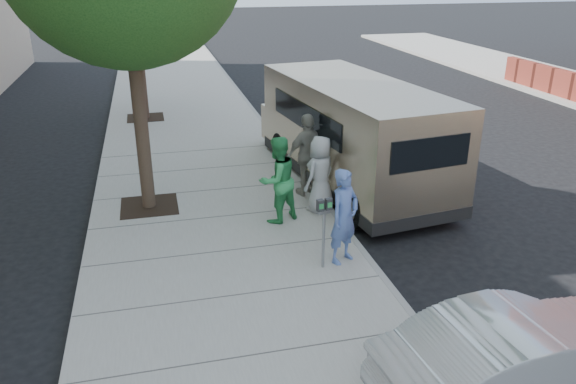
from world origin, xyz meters
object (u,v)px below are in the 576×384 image
at_px(sedan, 521,357).
at_px(van, 350,131).
at_px(person_green_shirt, 278,180).
at_px(person_gray_shirt, 320,174).
at_px(person_officer, 344,216).
at_px(parking_meter, 324,218).
at_px(person_striped_polo, 308,155).

bearing_deg(sedan, van, -9.31).
bearing_deg(person_green_shirt, person_gray_shirt, 170.68).
height_order(person_green_shirt, person_gray_shirt, person_green_shirt).
height_order(sedan, person_officer, person_officer).
xyz_separation_m(van, person_gray_shirt, (-1.24, -1.67, -0.36)).
bearing_deg(van, person_gray_shirt, -134.12).
distance_m(van, sedan, 7.43).
bearing_deg(person_officer, van, 37.76).
bearing_deg(person_gray_shirt, sedan, 62.02).
xyz_separation_m(person_green_shirt, person_gray_shirt, (0.97, 0.29, -0.07)).
xyz_separation_m(van, sedan, (-0.44, -7.38, -0.71)).
height_order(van, person_green_shirt, van).
bearing_deg(person_green_shirt, parking_meter, 73.22).
bearing_deg(person_officer, person_striped_polo, 54.44).
bearing_deg(person_officer, person_green_shirt, 80.10).
distance_m(parking_meter, person_gray_shirt, 2.41).
distance_m(parking_meter, van, 4.42).
bearing_deg(sedan, person_striped_polo, 1.01).
bearing_deg(van, person_green_shirt, -145.92).
bearing_deg(person_gray_shirt, person_officer, 47.83).
distance_m(sedan, person_green_shirt, 5.72).
distance_m(van, person_officer, 4.13).
distance_m(person_officer, person_striped_polo, 3.11).
bearing_deg(person_striped_polo, person_officer, 69.75).
distance_m(parking_meter, person_green_shirt, 2.05).
distance_m(van, person_green_shirt, 2.97).
bearing_deg(person_striped_polo, person_green_shirt, 35.39).
bearing_deg(sedan, person_gray_shirt, 2.11).
xyz_separation_m(sedan, person_green_shirt, (-1.77, 5.42, 0.43)).
bearing_deg(person_striped_polo, parking_meter, 62.90).
relative_size(van, sedan, 1.89).
xyz_separation_m(parking_meter, person_striped_polo, (0.64, 3.24, 0.01)).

